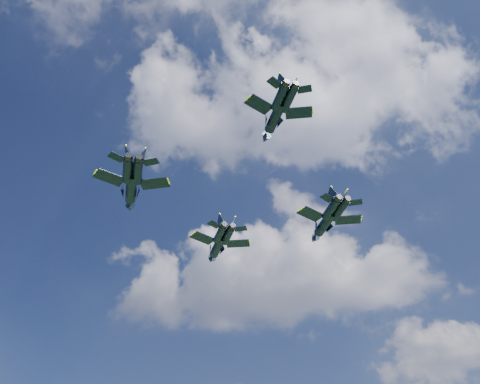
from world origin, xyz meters
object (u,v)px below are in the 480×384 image
Objects in this scene: jet_left at (131,189)px; jet_slot at (274,119)px; jet_lead at (217,247)px; jet_right at (324,224)px.

jet_left is 1.25× the size of jet_slot.
jet_left is at bearing -143.54° from jet_lead.
jet_lead reaches higher than jet_right.
jet_slot is (27.62, -10.98, 0.52)m from jet_left.
jet_right is 1.20× the size of jet_slot.
jet_left reaches higher than jet_slot.
jet_right is (32.07, 17.36, -0.92)m from jet_left.
jet_lead is at bearing 140.38° from jet_right.
jet_right is at bearing 3.35° from jet_left.
jet_left reaches higher than jet_lead.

